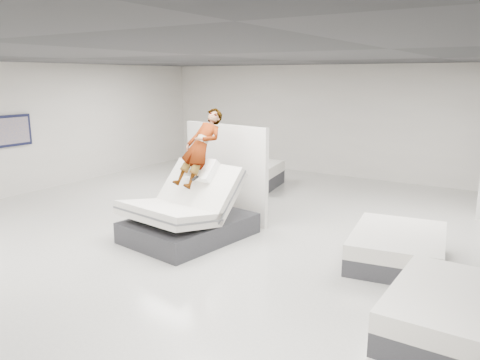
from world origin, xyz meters
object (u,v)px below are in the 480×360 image
Objects in this scene: person at (200,164)px; flat_bed_right_far at (398,248)px; remote at (195,178)px; wall_poster at (12,131)px; hero_bed at (188,216)px; divider_panel at (226,172)px; flat_bed_right_near at (457,315)px; flat_bed_left_far at (235,174)px.

person is 0.79× the size of flat_bed_right_far.
wall_poster is at bearing -174.69° from remote.
person is at bearing 82.11° from hero_bed.
flat_bed_right_near is at bearing -17.26° from divider_panel.
remote reaches higher than flat_bed_right_far.
divider_panel is (-0.11, 1.38, 0.55)m from hero_bed.
flat_bed_right_near is (4.39, -0.93, -0.89)m from remote.
person is 0.45m from remote.
hero_bed is 1.49m from divider_panel.
divider_panel is 1.08× the size of flat_bed_right_far.
person reaches higher than flat_bed_right_near.
flat_bed_right_far is (3.27, 0.91, -0.90)m from remote.
wall_poster is (-5.46, 0.22, 1.18)m from hero_bed.
flat_bed_left_far is (-1.62, 3.66, -1.00)m from person.
person reaches higher than hero_bed.
hero_bed reaches higher than flat_bed_right_far.
hero_bed is at bearing 168.17° from flat_bed_right_near.
hero_bed is 3.60m from flat_bed_right_far.
wall_poster reaches higher than flat_bed_right_near.
wall_poster is at bearing -135.84° from flat_bed_left_far.
divider_panel is 0.84× the size of flat_bed_left_far.
wall_poster is (-5.51, -0.12, 0.28)m from person.
wall_poster is at bearing -170.86° from person.
flat_bed_right_far is at bearing 1.14° from divider_panel.
flat_bed_right_near is 10.22m from wall_poster.
remote is (0.22, -0.04, 0.73)m from hero_bed.
wall_poster is (-8.95, -0.65, 1.35)m from flat_bed_right_far.
flat_bed_right_far is at bearing -31.70° from flat_bed_left_far.
hero_bed is 5.59m from wall_poster.
flat_bed_right_far is 9.08m from wall_poster.
person is (0.05, 0.34, 0.90)m from hero_bed.
wall_poster reaches higher than person.
wall_poster is at bearing 177.69° from hero_bed.
hero_bed is 4.30m from flat_bed_left_far.
flat_bed_right_near is (1.11, -1.84, 0.01)m from flat_bed_right_far.
hero_bed is 0.96m from person.
divider_panel is at bearing 110.69° from remote.
person is at bearing 122.15° from remote.
hero_bed is at bearing 178.34° from remote.
hero_bed is 1.09× the size of divider_panel.
hero_bed is 1.49× the size of person.
flat_bed_right_far is (3.49, 0.87, -0.17)m from hero_bed.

